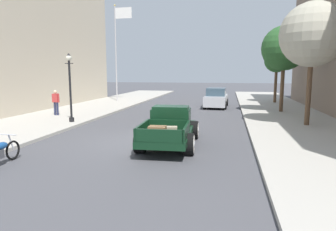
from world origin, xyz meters
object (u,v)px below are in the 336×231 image
at_px(street_tree_nearest, 313,35).
at_px(street_tree_second, 284,48).
at_px(hotrod_truck_dark_green, 171,126).
at_px(car_background_silver, 216,98).
at_px(flagpole, 118,43).
at_px(street_tree_third, 277,61).
at_px(pedestrian_sidewalk_left, 56,101).
at_px(street_lamp_near, 70,82).

xyz_separation_m(street_tree_nearest, street_tree_second, (-0.42, 5.51, -0.26)).
xyz_separation_m(hotrod_truck_dark_green, car_background_silver, (1.33, 13.41, 0.01)).
bearing_deg(flagpole, street_tree_third, 4.85).
bearing_deg(street_tree_nearest, flagpole, 143.44).
xyz_separation_m(street_tree_nearest, street_tree_third, (0.11, 12.20, -0.86)).
xyz_separation_m(pedestrian_sidewalk_left, street_tree_nearest, (15.25, -0.64, 3.77)).
bearing_deg(street_tree_second, pedestrian_sidewalk_left, -161.81).
bearing_deg(street_tree_nearest, street_tree_third, 89.50).
distance_m(street_tree_nearest, street_tree_third, 12.23).
bearing_deg(street_tree_nearest, street_tree_second, 94.40).
distance_m(pedestrian_sidewalk_left, street_tree_third, 19.44).
xyz_separation_m(flagpole, street_tree_nearest, (14.75, -10.94, -0.91)).
relative_size(pedestrian_sidewalk_left, flagpole, 0.18).
distance_m(flagpole, street_tree_nearest, 18.39).
bearing_deg(street_lamp_near, street_tree_second, 29.52).
height_order(hotrod_truck_dark_green, pedestrian_sidewalk_left, pedestrian_sidewalk_left).
distance_m(hotrod_truck_dark_green, flagpole, 18.65).
height_order(hotrod_truck_dark_green, car_background_silver, car_background_silver).
relative_size(street_tree_second, street_tree_third, 1.20).
bearing_deg(hotrod_truck_dark_green, street_tree_nearest, 37.69).
xyz_separation_m(hotrod_truck_dark_green, street_tree_second, (6.06, 10.52, 3.85)).
relative_size(flagpole, street_tree_second, 1.52).
bearing_deg(street_tree_third, street_tree_second, -94.54).
height_order(hotrod_truck_dark_green, street_tree_third, street_tree_third).
bearing_deg(street_tree_second, street_tree_third, 85.46).
relative_size(street_lamp_near, street_tree_nearest, 0.60).
xyz_separation_m(street_lamp_near, flagpole, (-1.83, 12.50, 3.39)).
distance_m(flagpole, street_tree_second, 15.37).
distance_m(street_tree_nearest, street_tree_second, 5.54).
bearing_deg(street_lamp_near, pedestrian_sidewalk_left, 136.53).
relative_size(flagpole, street_tree_nearest, 1.43).
bearing_deg(street_lamp_near, car_background_silver, 52.08).
relative_size(pedestrian_sidewalk_left, street_tree_second, 0.27).
height_order(hotrod_truck_dark_green, flagpole, flagpole).
xyz_separation_m(car_background_silver, street_tree_nearest, (5.16, -8.40, 4.09)).
bearing_deg(hotrod_truck_dark_green, street_tree_third, 69.04).
distance_m(pedestrian_sidewalk_left, street_tree_second, 15.99).
bearing_deg(street_tree_second, flagpole, 159.25).
xyz_separation_m(hotrod_truck_dark_green, street_lamp_near, (-6.43, 3.45, 1.63)).
bearing_deg(street_lamp_near, flagpole, 98.34).
bearing_deg(car_background_silver, hotrod_truck_dark_green, -95.65).
distance_m(car_background_silver, flagpole, 11.11).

